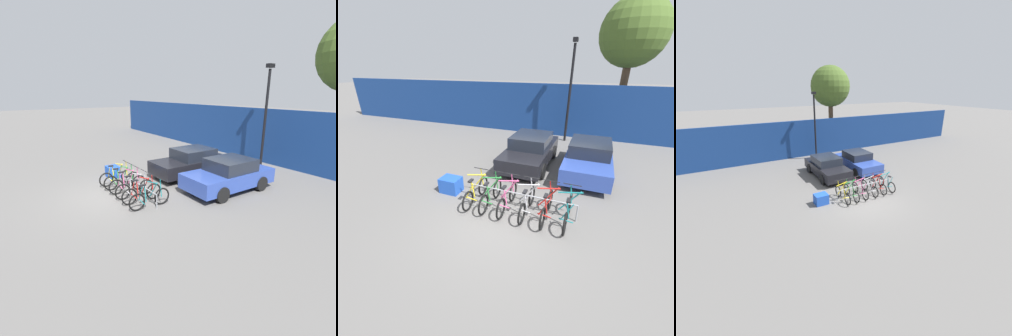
% 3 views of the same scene
% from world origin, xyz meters
% --- Properties ---
extents(ground_plane, '(120.00, 120.00, 0.00)m').
position_xyz_m(ground_plane, '(0.00, 0.00, 0.00)').
color(ground_plane, '#605E5B').
extents(hoarding_wall, '(36.00, 0.16, 3.18)m').
position_xyz_m(hoarding_wall, '(0.00, 9.50, 1.59)').
color(hoarding_wall, navy).
rests_on(hoarding_wall, ground).
extents(bike_rack, '(3.54, 0.04, 0.57)m').
position_xyz_m(bike_rack, '(0.41, 0.68, 0.48)').
color(bike_rack, gray).
rests_on(bike_rack, ground).
extents(bicycle_yellow, '(0.68, 1.71, 1.05)m').
position_xyz_m(bicycle_yellow, '(-1.09, 0.53, 0.38)').
color(bicycle_yellow, black).
rests_on(bicycle_yellow, ground).
extents(bicycle_green, '(0.68, 1.71, 1.05)m').
position_xyz_m(bicycle_green, '(-0.54, 0.53, 0.38)').
color(bicycle_green, black).
rests_on(bicycle_green, ground).
extents(bicycle_pink, '(0.68, 1.71, 1.05)m').
position_xyz_m(bicycle_pink, '(0.04, 0.53, 0.38)').
color(bicycle_pink, black).
rests_on(bicycle_pink, ground).
extents(bicycle_silver, '(0.68, 1.71, 1.05)m').
position_xyz_m(bicycle_silver, '(0.69, 0.53, 0.38)').
color(bicycle_silver, black).
rests_on(bicycle_silver, ground).
extents(bicycle_red, '(0.68, 1.71, 1.05)m').
position_xyz_m(bicycle_red, '(1.29, 0.53, 0.38)').
color(bicycle_red, black).
rests_on(bicycle_red, ground).
extents(bicycle_teal, '(0.68, 1.71, 1.05)m').
position_xyz_m(bicycle_teal, '(1.91, 0.53, 0.38)').
color(bicycle_teal, black).
rests_on(bicycle_teal, ground).
extents(car_black, '(1.91, 4.09, 1.40)m').
position_xyz_m(car_black, '(-0.30, 4.25, 0.69)').
color(car_black, black).
rests_on(car_black, ground).
extents(car_blue, '(1.91, 3.99, 1.40)m').
position_xyz_m(car_blue, '(2.21, 4.25, 0.69)').
color(car_blue, '#2D479E').
rests_on(car_blue, ground).
extents(lamp_post, '(0.24, 0.44, 5.50)m').
position_xyz_m(lamp_post, '(0.65, 8.50, 3.10)').
color(lamp_post, black).
rests_on(lamp_post, ground).
extents(cargo_crate, '(0.70, 0.56, 0.55)m').
position_xyz_m(cargo_crate, '(-2.26, 0.79, 0.28)').
color(cargo_crate, blue).
rests_on(cargo_crate, ground).
extents(tree_behind_hoarding, '(3.74, 3.74, 7.77)m').
position_xyz_m(tree_behind_hoarding, '(3.48, 11.30, 5.83)').
color(tree_behind_hoarding, brown).
rests_on(tree_behind_hoarding, ground).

